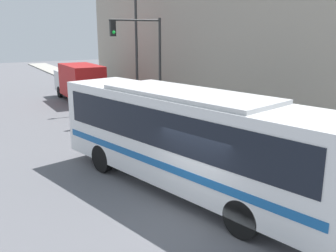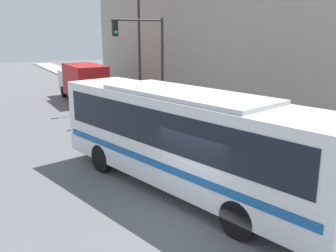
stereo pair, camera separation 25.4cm
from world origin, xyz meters
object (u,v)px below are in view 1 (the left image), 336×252
Objects in this scene: parking_meter at (193,113)px; pedestrian_near_corner at (144,94)px; delivery_truck at (79,81)px; fire_hydrant at (234,137)px; traffic_light_pole at (144,50)px; street_lamp at (133,36)px; pedestrian_mid_block at (152,96)px; city_bus at (187,135)px.

parking_meter is 7.28m from pedestrian_near_corner.
delivery_truck reaches higher than fire_hydrant.
fire_hydrant is at bearing -83.05° from traffic_light_pole.
pedestrian_mid_block is (0.38, -2.08, -3.82)m from street_lamp.
city_bus is at bearing -110.45° from pedestrian_near_corner.
fire_hydrant is 10.78m from pedestrian_near_corner.
traffic_light_pole is (3.59, 10.42, 2.15)m from city_bus.
delivery_truck is at bearing 115.93° from pedestrian_mid_block.
street_lamp is (-0.02, 11.03, 4.37)m from fire_hydrant.
street_lamp reaches higher than pedestrian_mid_block.
city_bus is at bearing -107.72° from street_lamp.
pedestrian_near_corner is (0.64, -0.28, -3.96)m from street_lamp.
street_lamp is at bearing -57.54° from delivery_truck.
pedestrian_mid_block is (1.27, 1.51, -3.05)m from traffic_light_pole.
street_lamp reaches higher than traffic_light_pole.
delivery_truck is (1.81, 18.21, -0.44)m from city_bus.
delivery_truck is at bearing 126.52° from pedestrian_near_corner.
fire_hydrant is (2.69, -15.23, -1.01)m from delivery_truck.
traffic_light_pole reaches higher than pedestrian_mid_block.
street_lamp reaches higher than pedestrian_near_corner.
city_bus reaches higher than delivery_truck.
traffic_light_pole is (1.78, -7.79, 2.59)m from delivery_truck.
traffic_light_pole is at bearing 96.95° from fire_hydrant.
traffic_light_pole is at bearing 102.96° from parking_meter.
pedestrian_near_corner is (5.12, 13.74, -1.04)m from city_bus.
fire_hydrant is at bearing 19.88° from city_bus.
pedestrian_mid_block is at bearing -98.20° from pedestrian_near_corner.
pedestrian_near_corner is at bearing 65.16° from traffic_light_pole.
parking_meter is (0.91, -3.94, -3.15)m from traffic_light_pole.
parking_meter reaches higher than fire_hydrant.
parking_meter is 0.15× the size of street_lamp.
street_lamp is at bearing 156.60° from pedestrian_near_corner.
fire_hydrant is 0.64× the size of parking_meter.
city_bus is 1.93× the size of traffic_light_pole.
pedestrian_near_corner is (0.63, 10.75, 0.41)m from fire_hydrant.
delivery_truck is at bearing 102.91° from parking_meter.
pedestrian_mid_block is at bearing 87.66° from fire_hydrant.
city_bus is at bearing -109.00° from traffic_light_pole.
pedestrian_mid_block is (0.37, 8.95, 0.55)m from fire_hydrant.
city_bus is at bearing -124.76° from parking_meter.
street_lamp is 4.45× the size of pedestrian_mid_block.
pedestrian_near_corner reaches higher than fire_hydrant.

